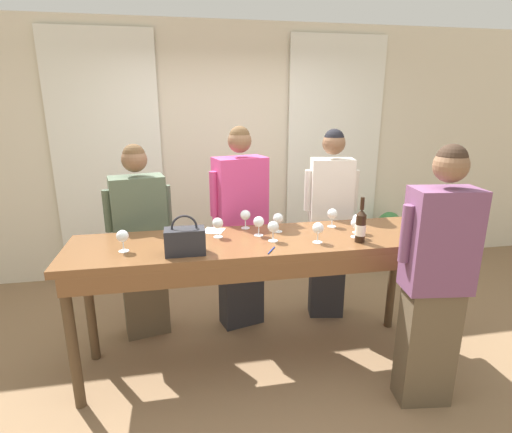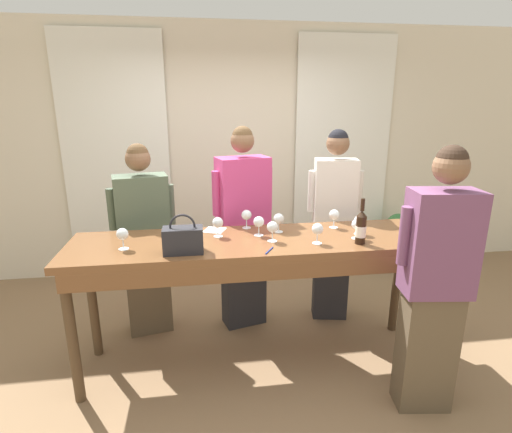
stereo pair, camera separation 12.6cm
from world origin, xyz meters
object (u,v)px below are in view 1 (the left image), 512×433
Objects in this scene: potted_plant at (388,237)px; guest_cream_sweater at (330,223)px; wine_glass_center_left at (245,216)px; wine_glass_center_mid at (218,224)px; wine_glass_front_left at (278,219)px; wine_glass_back_right at (318,229)px; tasting_bar at (258,254)px; wine_bottle at (361,226)px; wine_glass_near_host at (356,224)px; wine_glass_front_right at (259,222)px; wine_glass_back_left at (122,237)px; wine_glass_back_mid at (332,214)px; host_pouring at (436,279)px; handbag at (185,240)px; wine_glass_center_right at (273,227)px; guest_pink_top at (241,229)px; guest_olive_jacket at (141,242)px; wine_glass_front_mid at (358,220)px.

guest_cream_sweater is at bearing -140.23° from potted_plant.
wine_glass_center_left is 0.29m from wine_glass_center_mid.
wine_glass_front_left is 0.77m from guest_cream_sweater.
tasting_bar is at bearing 162.25° from wine_glass_back_right.
wine_bottle is 2.20× the size of wine_glass_near_host.
wine_glass_back_right is 0.32m from wine_glass_near_host.
wine_glass_back_right is at bearing -132.01° from potted_plant.
wine_glass_back_left is at bearing -170.89° from wine_glass_front_right.
wine_glass_back_mid is 0.08× the size of host_pouring.
guest_cream_sweater reaches higher than tasting_bar.
wine_bottle is at bearing 0.15° from handbag.
wine_glass_front_left is 1.00× the size of wine_glass_near_host.
tasting_bar is 18.18× the size of wine_glass_center_right.
handbag is 1.79× the size of wine_glass_center_right.
guest_pink_top is at bearing 101.85° from wine_glass_center_right.
handbag reaches higher than wine_glass_back_right.
wine_glass_back_mid is at bearing 24.50° from wine_glass_center_right.
wine_bottle reaches higher than wine_glass_back_left.
wine_glass_center_left is 1.00× the size of wine_glass_back_mid.
guest_olive_jacket reaches higher than wine_glass_front_right.
wine_bottle reaches higher than wine_glass_center_right.
wine_glass_back_mid is (0.61, 0.10, 0.00)m from wine_glass_front_right.
wine_glass_front_right and wine_glass_center_right have the same top height.
wine_glass_front_right and wine_glass_near_host have the same top height.
handbag reaches higher than wine_glass_center_right.
wine_glass_back_mid is 0.47m from guest_cream_sweater.
wine_glass_back_mid is (0.54, 0.24, 0.00)m from wine_glass_center_right.
guest_cream_sweater is (0.81, 0.00, 0.01)m from guest_pink_top.
wine_glass_center_right is at bearing -66.69° from wine_glass_center_left.
wine_glass_back_right is 1.00× the size of wine_glass_near_host.
wine_bottle reaches higher than potted_plant.
wine_glass_front_mid and wine_glass_near_host have the same top height.
wine_glass_front_left is 0.08× the size of guest_cream_sweater.
wine_glass_center_right is at bearing 12.12° from handbag.
wine_glass_front_mid is 2.05m from potted_plant.
host_pouring reaches higher than wine_bottle.
wine_glass_center_mid is at bearing 176.33° from wine_glass_front_right.
guest_cream_sweater reaches higher than wine_glass_front_mid.
wine_glass_near_host is 0.65m from host_pouring.
wine_glass_front_right and wine_glass_back_left have the same top height.
host_pouring is at bearing -29.06° from wine_glass_center_mid.
wine_glass_front_right reaches higher than potted_plant.
wine_glass_front_mid reaches higher than tasting_bar.
wine_glass_back_right is 0.08× the size of host_pouring.
wine_glass_back_mid is at bearing 17.91° from tasting_bar.
wine_bottle is at bearing -95.77° from guest_cream_sweater.
handbag is 1.79× the size of wine_glass_front_left.
guest_olive_jacket is at bearing 153.73° from wine_bottle.
wine_bottle is 1.22m from handbag.
guest_olive_jacket is 2.99m from potted_plant.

